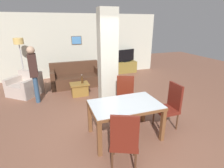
# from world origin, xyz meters

# --- Properties ---
(ground_plane) EXTENTS (18.00, 18.00, 0.00)m
(ground_plane) POSITION_xyz_m (0.00, 0.00, 0.00)
(ground_plane) COLOR brown
(back_wall) EXTENTS (7.20, 0.09, 2.70)m
(back_wall) POSITION_xyz_m (-0.00, 4.93, 1.35)
(back_wall) COLOR beige
(back_wall) RESTS_ON ground_plane
(divider_pillar) EXTENTS (0.49, 0.36, 2.70)m
(divider_pillar) POSITION_xyz_m (0.11, 1.49, 1.35)
(divider_pillar) COLOR beige
(divider_pillar) RESTS_ON ground_plane
(dining_table) EXTENTS (1.44, 0.90, 0.77)m
(dining_table) POSITION_xyz_m (0.00, 0.00, 0.60)
(dining_table) COLOR brown
(dining_table) RESTS_ON ground_plane
(dining_chair_head_right) EXTENTS (0.46, 0.46, 1.06)m
(dining_chair_head_right) POSITION_xyz_m (1.12, 0.00, 0.56)
(dining_chair_head_right) COLOR maroon
(dining_chair_head_right) RESTS_ON ground_plane
(dining_chair_near_left) EXTENTS (0.61, 0.61, 1.06)m
(dining_chair_near_left) POSITION_xyz_m (-0.36, -0.80, 0.56)
(dining_chair_near_left) COLOR maroon
(dining_chair_near_left) RESTS_ON ground_plane
(dining_chair_far_right) EXTENTS (0.61, 0.61, 1.06)m
(dining_chair_far_right) POSITION_xyz_m (0.36, 0.83, 0.56)
(dining_chair_far_right) COLOR maroon
(dining_chair_far_right) RESTS_ON ground_plane
(sofa) EXTENTS (1.86, 0.87, 0.88)m
(sofa) POSITION_xyz_m (-0.51, 3.60, 0.30)
(sofa) COLOR #4B2E1E
(sofa) RESTS_ON ground_plane
(armchair) EXTENTS (1.23, 1.22, 0.76)m
(armchair) POSITION_xyz_m (-2.27, 3.27, 0.27)
(armchair) COLOR beige
(armchair) RESTS_ON ground_plane
(coffee_table) EXTENTS (0.61, 0.46, 0.42)m
(coffee_table) POSITION_xyz_m (-0.54, 2.58, 0.22)
(coffee_table) COLOR olive
(coffee_table) RESTS_ON ground_plane
(bottle) EXTENTS (0.08, 0.08, 0.29)m
(bottle) POSITION_xyz_m (-0.44, 2.57, 0.53)
(bottle) COLOR #4C2D14
(bottle) RESTS_ON coffee_table
(tv_stand) EXTENTS (0.99, 0.40, 0.55)m
(tv_stand) POSITION_xyz_m (2.08, 4.65, 0.27)
(tv_stand) COLOR olive
(tv_stand) RESTS_ON ground_plane
(tv_screen) EXTENTS (0.88, 0.28, 0.58)m
(tv_screen) POSITION_xyz_m (2.08, 4.65, 0.83)
(tv_screen) COLOR black
(tv_screen) RESTS_ON tv_stand
(floor_lamp) EXTENTS (0.35, 0.35, 1.80)m
(floor_lamp) POSITION_xyz_m (-2.39, 4.35, 1.52)
(floor_lamp) COLOR #B7B7BC
(floor_lamp) RESTS_ON ground_plane
(standing_person) EXTENTS (0.24, 0.39, 1.71)m
(standing_person) POSITION_xyz_m (-1.86, 2.52, 0.99)
(standing_person) COLOR #304D6B
(standing_person) RESTS_ON ground_plane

